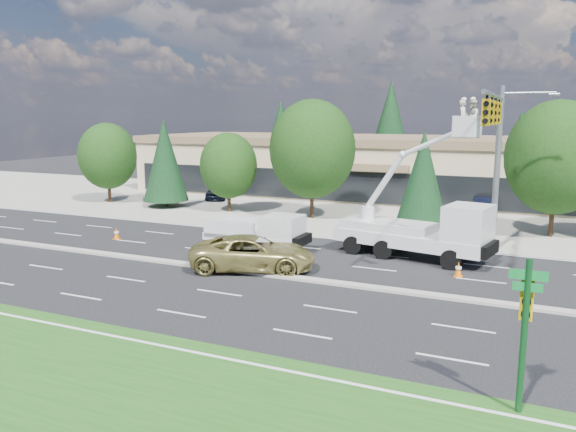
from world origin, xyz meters
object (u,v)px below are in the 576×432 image
at_px(signal_mast, 496,144).
at_px(bucket_truck, 425,226).
at_px(street_sign_pole, 525,319).
at_px(utility_pickup, 261,236).
at_px(minivan, 253,253).

distance_m(signal_mast, bucket_truck, 5.39).
distance_m(street_sign_pole, utility_pickup, 18.72).
height_order(signal_mast, street_sign_pole, signal_mast).
bearing_deg(bucket_truck, minivan, -131.46).
bearing_deg(street_sign_pole, utility_pickup, 137.53).
bearing_deg(bucket_truck, utility_pickup, -156.32).
height_order(signal_mast, minivan, signal_mast).
xyz_separation_m(signal_mast, minivan, (-10.39, -6.44, -5.22)).
height_order(street_sign_pole, bucket_truck, bucket_truck).
bearing_deg(bucket_truck, signal_mast, 29.20).
xyz_separation_m(bucket_truck, minivan, (-7.23, -5.44, -0.97)).
relative_size(signal_mast, utility_pickup, 1.83).
distance_m(street_sign_pole, minivan, 15.37).
bearing_deg(signal_mast, minivan, -148.18).
bearing_deg(minivan, street_sign_pole, -145.77).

